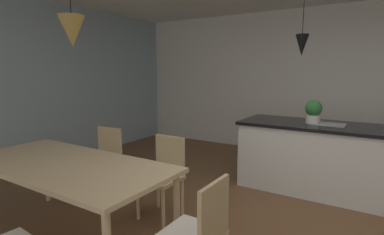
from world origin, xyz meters
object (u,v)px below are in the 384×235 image
at_px(chair_far_left, 103,160).
at_px(potted_plant_on_island, 313,111).
at_px(dining_table, 66,169).
at_px(chair_far_right, 163,174).
at_px(chair_kitchen_end, 197,234).
at_px(kitchen_island, 332,159).

height_order(chair_far_left, potted_plant_on_island, potted_plant_on_island).
bearing_deg(dining_table, potted_plant_on_island, 55.92).
xyz_separation_m(dining_table, chair_far_right, (0.47, 0.85, -0.21)).
relative_size(dining_table, chair_far_right, 2.40).
relative_size(dining_table, potted_plant_on_island, 6.85).
distance_m(chair_kitchen_end, chair_far_right, 1.27).
height_order(dining_table, chair_kitchen_end, chair_kitchen_end).
xyz_separation_m(chair_far_right, chair_far_left, (-0.94, -0.00, 0.00)).
relative_size(dining_table, chair_kitchen_end, 2.40).
height_order(chair_kitchen_end, chair_far_right, same).
xyz_separation_m(chair_far_left, kitchen_island, (2.42, 1.63, -0.01)).
xyz_separation_m(kitchen_island, potted_plant_on_island, (-0.27, 0.00, 0.60)).
xyz_separation_m(chair_kitchen_end, potted_plant_on_island, (0.26, 2.48, 0.59)).
bearing_deg(chair_kitchen_end, kitchen_island, 77.93).
bearing_deg(chair_kitchen_end, potted_plant_on_island, 83.91).
distance_m(chair_kitchen_end, kitchen_island, 2.54).
height_order(dining_table, potted_plant_on_island, potted_plant_on_island).
bearing_deg(chair_kitchen_end, dining_table, 180.00).
bearing_deg(dining_table, chair_far_left, 119.15).
distance_m(chair_far_right, chair_far_left, 0.94).
xyz_separation_m(chair_far_right, potted_plant_on_island, (1.21, 1.63, 0.59)).
distance_m(kitchen_island, potted_plant_on_island, 0.66).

